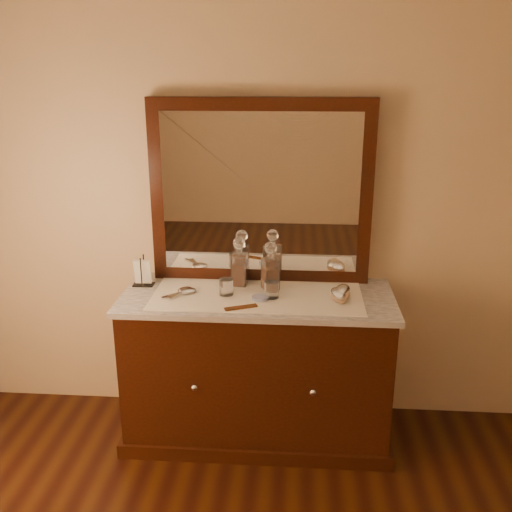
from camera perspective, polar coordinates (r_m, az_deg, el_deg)
name	(u,v)px	position (r m, az deg, el deg)	size (l,w,h in m)	color
room_shell	(177,430)	(1.03, -7.99, -16.94)	(8.50, 9.00, 2.80)	black
dresser_cabinet	(257,368)	(3.20, 0.13, -11.24)	(1.40, 0.55, 0.82)	black
dresser_plinth	(257,426)	(3.40, 0.13, -16.67)	(1.46, 0.59, 0.08)	black
knob_left	(194,387)	(2.97, -6.21, -12.99)	(0.04, 0.04, 0.04)	silver
knob_right	(313,392)	(2.93, 5.76, -13.45)	(0.04, 0.04, 0.04)	silver
marble_top	(257,297)	(3.01, 0.14, -4.19)	(1.44, 0.59, 0.03)	silver
mirror_frame	(261,192)	(3.09, 0.47, 6.43)	(1.20, 0.08, 1.00)	black
mirror_glass	(260,194)	(3.06, 0.43, 6.29)	(1.06, 0.01, 0.86)	white
lace_runner	(257,296)	(2.98, 0.11, -4.04)	(1.10, 0.45, 0.00)	white
pin_dish	(260,298)	(2.94, 0.41, -4.23)	(0.09, 0.09, 0.02)	silver
comb	(241,307)	(2.83, -1.52, -5.18)	(0.17, 0.03, 0.01)	brown
napkin_rack	(143,274)	(3.17, -11.30, -1.74)	(0.11, 0.07, 0.17)	black
decanter_left	(239,266)	(3.10, -1.68, -1.06)	(0.09, 0.09, 0.27)	#9A4216
decanter_right	(270,271)	(3.04, 1.45, -1.50)	(0.11, 0.11, 0.27)	#9A4216
brush_near	(338,295)	(2.96, 8.28, -3.93)	(0.10, 0.17, 0.04)	#96775C
brush_far	(342,292)	(3.00, 8.68, -3.59)	(0.10, 0.18, 0.05)	#96775C
hand_mirror_outer	(184,291)	(3.05, -7.29, -3.49)	(0.12, 0.19, 0.02)	silver
hand_mirror_inner	(184,292)	(3.04, -7.22, -3.59)	(0.18, 0.18, 0.02)	silver
tumblers	(249,288)	(2.97, -0.73, -3.26)	(0.32, 0.10, 0.09)	white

